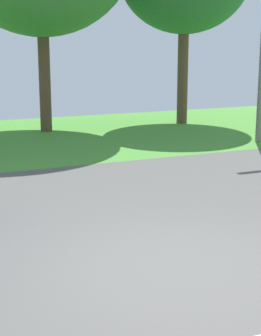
# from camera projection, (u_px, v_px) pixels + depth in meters

# --- Properties ---
(ground_plane) EXTENTS (40.00, 22.00, 0.20)m
(ground_plane) POSITION_uv_depth(u_px,v_px,m) (97.00, 207.00, 9.53)
(ground_plane) COLOR #565451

